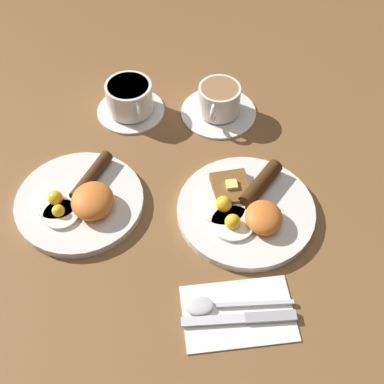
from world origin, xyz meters
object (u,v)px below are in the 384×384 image
Objects in this scene: breakfast_plate_near at (246,209)px; teacup_near at (219,103)px; knife at (246,318)px; spoon at (210,305)px; breakfast_plate_far at (81,201)px; teacup_far at (130,100)px.

breakfast_plate_near is 0.26m from teacup_near.
breakfast_plate_near is 0.21m from knife.
teacup_near reaches higher than breakfast_plate_near.
teacup_near is (0.26, 0.04, 0.01)m from breakfast_plate_near.
spoon is (0.02, 0.05, 0.00)m from knife.
breakfast_plate_near reaches higher than knife.
breakfast_plate_far reaches higher than spoon.
knife is at bearing -156.91° from teacup_far.
breakfast_plate_far is 0.36m from knife.
breakfast_plate_far is at bearing -42.22° from knife.
teacup_near is 1.12× the size of teacup_far.
breakfast_plate_far is 0.35m from teacup_near.
breakfast_plate_far is at bearing -44.54° from spoon.
teacup_far reaches higher than teacup_near.
teacup_far is at bearing 87.26° from teacup_near.
knife is 0.06m from spoon.
teacup_far is 0.79× the size of knife.
breakfast_plate_far is at bearing 85.65° from breakfast_plate_near.
teacup_far reaches higher than breakfast_plate_near.
spoon is (-0.20, -0.22, -0.01)m from breakfast_plate_far.
teacup_near is at bearing -47.25° from breakfast_plate_far.
breakfast_plate_far is 0.30m from spoon.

